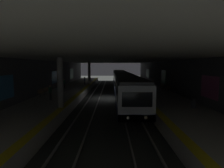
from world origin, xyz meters
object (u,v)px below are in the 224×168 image
at_px(pillar_far, 89,73).
at_px(bench_right_mid, 47,90).
at_px(bench_right_near, 41,92).
at_px(person_walking_mid, 50,92).
at_px(bench_left_mid, 162,86).
at_px(bench_left_far, 153,82).
at_px(pillar_near, 60,83).
at_px(person_boarding, 85,80).
at_px(metro_train, 122,81).
at_px(suitcase_rolling, 61,91).
at_px(bench_left_near, 167,88).
at_px(trash_bin, 193,103).
at_px(person_standing_far, 141,79).
at_px(person_waiting_near, 64,83).

relative_size(pillar_far, bench_right_mid, 2.68).
bearing_deg(bench_right_near, person_walking_mid, -143.01).
height_order(bench_left_mid, bench_left_far, same).
xyz_separation_m(pillar_near, person_boarding, (20.53, 0.77, -1.44)).
bearing_deg(metro_train, suitcase_rolling, 132.65).
distance_m(metro_train, bench_left_near, 8.97).
height_order(pillar_far, suitcase_rolling, pillar_far).
distance_m(bench_right_near, person_boarding, 14.66).
relative_size(bench_left_far, person_walking_mid, 1.02).
height_order(pillar_far, person_boarding, pillar_far).
xyz_separation_m(bench_left_near, suitcase_rolling, (-1.76, 15.12, -0.20)).
bearing_deg(trash_bin, bench_left_near, -4.05).
distance_m(bench_left_near, bench_right_near, 17.50).
relative_size(pillar_near, trash_bin, 5.35).
relative_size(bench_right_near, bench_right_mid, 1.00).
bearing_deg(bench_left_mid, bench_right_mid, 106.22).
xyz_separation_m(pillar_far, person_boarding, (-1.30, 0.77, -1.44)).
bearing_deg(pillar_near, metro_train, -21.66).
relative_size(bench_left_far, suitcase_rolling, 1.78).
xyz_separation_m(pillar_far, person_standing_far, (0.84, -10.96, -1.35)).
distance_m(bench_right_mid, person_standing_far, 20.90).
bearing_deg(pillar_near, bench_left_near, -51.76).
relative_size(bench_left_mid, bench_left_far, 1.00).
bearing_deg(bench_left_near, person_standing_far, 8.74).
distance_m(pillar_near, bench_right_mid, 9.45).
bearing_deg(suitcase_rolling, bench_left_mid, -72.20).
distance_m(bench_right_mid, person_boarding, 12.72).
distance_m(pillar_near, suitcase_rolling, 8.90).
height_order(pillar_near, person_boarding, pillar_near).
bearing_deg(bench_left_near, bench_left_mid, 0.00).
relative_size(person_waiting_near, person_walking_mid, 0.96).
xyz_separation_m(person_walking_mid, suitcase_rolling, (4.82, 0.09, -0.58)).
xyz_separation_m(metro_train, bench_left_mid, (-3.24, -6.33, -0.45)).
distance_m(metro_train, person_waiting_near, 10.12).
bearing_deg(pillar_far, pillar_near, 180.00).
relative_size(metro_train, person_waiting_near, 24.88).
height_order(bench_left_near, person_standing_far, person_standing_far).
xyz_separation_m(metro_train, person_waiting_near, (-2.42, 9.83, -0.11)).
height_order(metro_train, bench_left_near, metro_train).
height_order(metro_train, suitcase_rolling, metro_train).
bearing_deg(bench_right_near, pillar_near, -146.31).
xyz_separation_m(bench_left_mid, bench_right_mid, (-4.97, 17.07, 0.00)).
distance_m(pillar_near, person_waiting_near, 14.52).
distance_m(bench_right_mid, person_walking_mid, 5.14).
xyz_separation_m(person_waiting_near, person_standing_far, (8.61, -14.24, 0.06)).
bearing_deg(person_standing_far, pillar_far, 94.40).
bearing_deg(person_waiting_near, bench_left_mid, -92.90).
relative_size(bench_left_mid, bench_right_mid, 1.00).
bearing_deg(bench_right_mid, pillar_far, -17.16).
distance_m(bench_left_near, person_walking_mid, 16.42).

